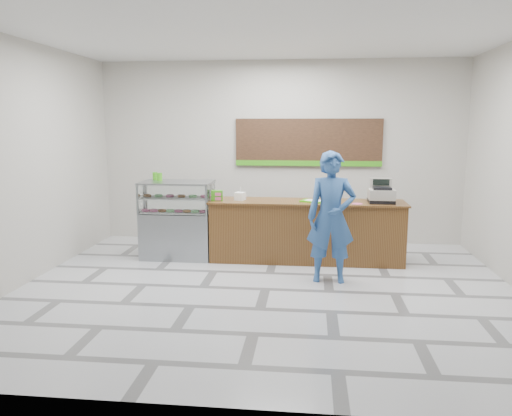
# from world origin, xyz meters

# --- Properties ---
(floor) EXTENTS (7.00, 7.00, 0.00)m
(floor) POSITION_xyz_m (0.00, 0.00, 0.00)
(floor) COLOR silver
(floor) RESTS_ON ground
(back_wall) EXTENTS (7.00, 0.00, 7.00)m
(back_wall) POSITION_xyz_m (0.00, 3.00, 1.75)
(back_wall) COLOR #B9B4AA
(back_wall) RESTS_ON floor
(ceiling) EXTENTS (7.00, 7.00, 0.00)m
(ceiling) POSITION_xyz_m (0.00, 0.00, 3.50)
(ceiling) COLOR silver
(ceiling) RESTS_ON back_wall
(sales_counter) EXTENTS (3.26, 0.76, 1.03)m
(sales_counter) POSITION_xyz_m (0.55, 1.55, 0.52)
(sales_counter) COLOR brown
(sales_counter) RESTS_ON floor
(display_case) EXTENTS (1.22, 0.72, 1.33)m
(display_case) POSITION_xyz_m (-1.67, 1.55, 0.68)
(display_case) COLOR gray
(display_case) RESTS_ON floor
(menu_board) EXTENTS (2.80, 0.06, 0.90)m
(menu_board) POSITION_xyz_m (0.55, 2.96, 1.93)
(menu_board) COLOR black
(menu_board) RESTS_ON back_wall
(cash_register) EXTENTS (0.41, 0.43, 0.39)m
(cash_register) POSITION_xyz_m (1.76, 1.52, 1.18)
(cash_register) COLOR black
(cash_register) RESTS_ON sales_counter
(card_terminal) EXTENTS (0.11, 0.18, 0.04)m
(card_terminal) POSITION_xyz_m (1.71, 1.57, 1.05)
(card_terminal) COLOR black
(card_terminal) RESTS_ON sales_counter
(serving_tray) EXTENTS (0.44, 0.38, 0.02)m
(serving_tray) POSITION_xyz_m (0.65, 1.51, 1.04)
(serving_tray) COLOR #34B501
(serving_tray) RESTS_ON sales_counter
(napkin_box) EXTENTS (0.19, 0.19, 0.13)m
(napkin_box) POSITION_xyz_m (-0.57, 1.53, 1.10)
(napkin_box) COLOR white
(napkin_box) RESTS_ON sales_counter
(straw_cup) EXTENTS (0.08, 0.08, 0.12)m
(straw_cup) POSITION_xyz_m (-0.57, 1.58, 1.09)
(straw_cup) COLOR silver
(straw_cup) RESTS_ON sales_counter
(promo_box) EXTENTS (0.21, 0.15, 0.17)m
(promo_box) POSITION_xyz_m (-0.95, 1.44, 1.12)
(promo_box) COLOR #399C15
(promo_box) RESTS_ON sales_counter
(donut_decal) EXTENTS (0.18, 0.18, 0.00)m
(donut_decal) POSITION_xyz_m (1.36, 1.34, 1.03)
(donut_decal) COLOR #DC578D
(donut_decal) RESTS_ON sales_counter
(green_cup_left) EXTENTS (0.09, 0.09, 0.13)m
(green_cup_left) POSITION_xyz_m (-2.11, 1.76, 1.40)
(green_cup_left) COLOR #399C15
(green_cup_left) RESTS_ON display_case
(green_cup_right) EXTENTS (0.09, 0.09, 0.13)m
(green_cup_right) POSITION_xyz_m (-1.99, 1.64, 1.40)
(green_cup_right) COLOR #399C15
(green_cup_right) RESTS_ON display_case
(customer) EXTENTS (0.70, 0.46, 1.92)m
(customer) POSITION_xyz_m (0.91, 0.49, 0.96)
(customer) COLOR #2B5390
(customer) RESTS_ON floor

